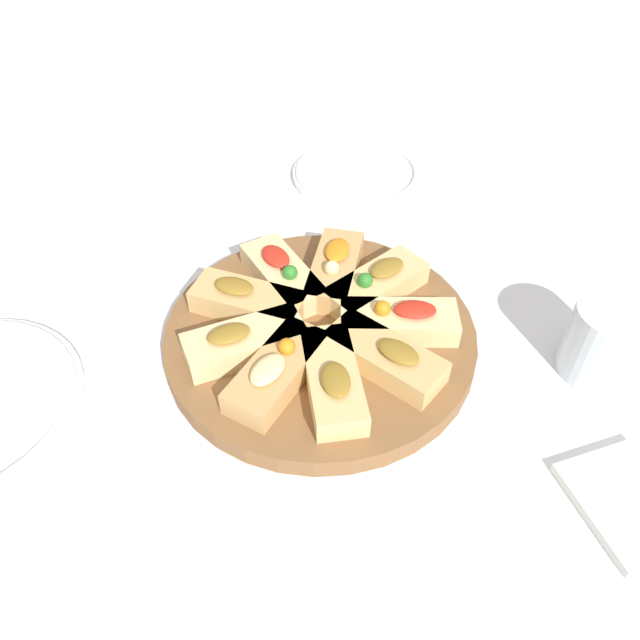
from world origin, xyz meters
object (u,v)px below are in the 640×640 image
Objects in this scene: plate_right at (357,173)px; water_glass at (605,341)px; serving_board at (320,336)px; napkin_stack at (630,503)px.

water_glass reaches higher than plate_right.
serving_board is 0.37m from plate_right.
napkin_stack is at bearing -156.36° from plate_right.
water_glass reaches higher than napkin_stack.
serving_board reaches higher than napkin_stack.
napkin_stack is (-0.17, 0.01, -0.04)m from water_glass.
water_glass is 0.79× the size of napkin_stack.
serving_board is 3.18× the size of napkin_stack.
water_glass is at bearing -95.39° from serving_board.
serving_board is at bearing 84.61° from water_glass.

